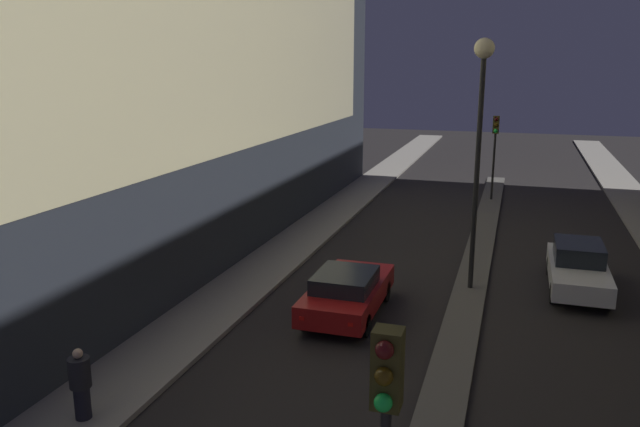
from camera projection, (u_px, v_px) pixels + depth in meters
median_strip at (475, 266)px, 22.56m from camera, size 1.04×36.78×0.13m
traffic_light_mid at (495, 139)px, 32.46m from camera, size 0.32×0.42×4.41m
street_lamp at (481, 107)px, 18.88m from camera, size 0.61×0.61×7.83m
car_left_lane at (347, 292)px, 18.21m from camera, size 1.90×4.39×1.39m
car_right_lane at (578, 267)px, 20.23m from camera, size 1.74×4.50×1.53m
pedestrian_on_left_sidewalk at (81, 383)px, 12.63m from camera, size 0.44×0.44×1.54m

